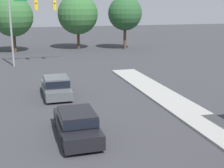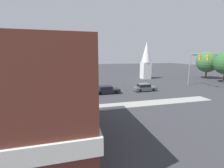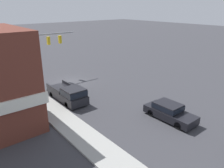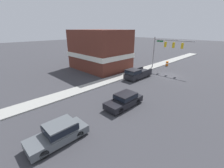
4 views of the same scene
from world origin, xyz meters
name	(u,v)px [view 1 (image 1 of 4)]	position (x,y,z in m)	size (l,w,h in m)	color
far_signal_assembly	(30,13)	(-3.10, 35.98, 5.77)	(7.33, 0.49, 7.99)	gray
car_lead	(77,123)	(-1.80, 14.77, 0.77)	(1.88, 4.72, 1.48)	black
car_second_ahead	(56,86)	(-1.97, 22.65, 0.79)	(1.88, 4.57, 1.52)	black
backdrop_tree_left_mid	(13,16)	(-5.20, 47.03, 5.11)	(5.77, 5.77, 8.01)	#4C3823
backdrop_tree_center	(78,14)	(4.31, 48.05, 5.30)	(6.13, 6.13, 8.37)	#4C3823
backdrop_tree_right_mid	(125,13)	(11.20, 45.87, 5.42)	(5.17, 5.17, 8.02)	#4C3823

